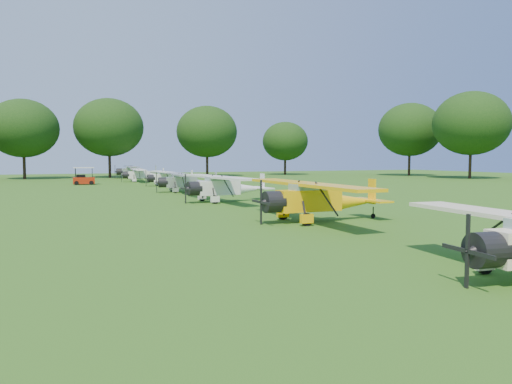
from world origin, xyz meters
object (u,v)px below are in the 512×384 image
Objects in this scene: aircraft_4 at (186,180)px; aircraft_6 at (142,174)px; aircraft_5 at (169,177)px; aircraft_7 at (135,170)px; aircraft_3 at (224,185)px; golf_cart at (84,179)px; aircraft_2 at (318,197)px.

aircraft_6 is at bearing 95.97° from aircraft_4.
aircraft_5 is 0.86× the size of aircraft_7.
aircraft_3 is 1.16× the size of aircraft_5.
aircraft_5 is at bearing -80.54° from aircraft_6.
golf_cart is (-7.89, -4.64, -0.40)m from aircraft_6.
aircraft_4 is 33.61m from aircraft_7.
aircraft_5 is at bearing 89.64° from aircraft_2.
aircraft_3 is (-0.66, 12.77, -0.06)m from aircraft_2.
aircraft_7 reaches higher than aircraft_6.
aircraft_7 is at bearing 89.00° from aircraft_5.
aircraft_6 is 9.16m from golf_cart.
aircraft_4 is (0.05, 11.29, -0.11)m from aircraft_3.
aircraft_3 is 1.13× the size of aircraft_6.
aircraft_3 is at bearing -69.11° from golf_cart.
aircraft_5 is 3.56× the size of golf_cart.
golf_cart is (-8.85, -16.23, -0.53)m from aircraft_7.
golf_cart is at bearing 120.42° from aircraft_4.
aircraft_2 reaches higher than aircraft_4.
aircraft_3 reaches higher than golf_cart.
aircraft_3 is at bearing -85.89° from aircraft_6.
golf_cart reaches higher than aircraft_5.
aircraft_4 is 0.91× the size of aircraft_7.
golf_cart is (-8.77, 41.43, -0.59)m from aircraft_2.
aircraft_2 is at bearing -72.95° from golf_cart.
aircraft_2 is 1.04× the size of aircraft_3.
aircraft_7 is 4.14× the size of golf_cart.
aircraft_5 is 11.16m from aircraft_6.
aircraft_4 is 3.76× the size of golf_cart.
golf_cart is (-9.00, 6.46, -0.36)m from aircraft_5.
aircraft_6 is 3.68× the size of golf_cart.
aircraft_6 reaches higher than aircraft_5.
aircraft_6 is 11.63m from aircraft_7.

